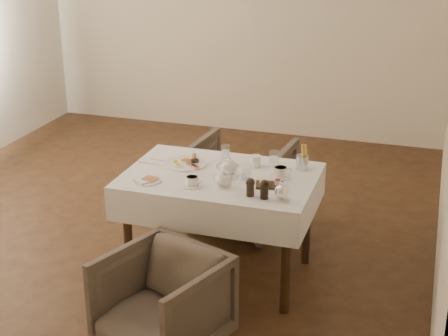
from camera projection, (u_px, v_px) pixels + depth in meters
table at (220, 191)px, 4.64m from camera, size 1.28×0.88×0.75m
armchair_near at (162, 303)px, 3.98m from camera, size 0.82×0.83×0.59m
armchair_far at (240, 184)px, 5.49m from camera, size 0.82×0.84×0.70m
breakfast_plate at (186, 163)px, 4.78m from camera, size 0.30×0.30×0.04m
side_plate at (147, 180)px, 4.48m from camera, size 0.19×0.17×0.02m
teapot_centre at (229, 166)px, 4.57m from camera, size 0.19×0.16×0.13m
teapot_front at (224, 178)px, 4.39m from camera, size 0.15×0.12×0.12m
creamer at (256, 161)px, 4.72m from camera, size 0.08×0.08×0.08m
teacup_near at (192, 182)px, 4.41m from camera, size 0.13×0.13×0.06m
teacup_far at (281, 173)px, 4.55m from camera, size 0.14×0.14×0.07m
glass_left at (225, 151)px, 4.90m from camera, size 0.08×0.08×0.09m
glass_mid at (247, 173)px, 4.50m from camera, size 0.07×0.07×0.10m
glass_right at (274, 158)px, 4.76m from camera, size 0.08×0.08×0.10m
condiment_board at (269, 184)px, 4.41m from camera, size 0.20×0.16×0.05m
pepper_mill_left at (250, 187)px, 4.25m from camera, size 0.07×0.07×0.12m
pepper_mill_right at (264, 189)px, 4.21m from camera, size 0.08×0.08×0.12m
silver_pot at (282, 191)px, 4.20m from camera, size 0.11×0.10×0.11m
fries_cup at (302, 159)px, 4.66m from camera, size 0.09×0.09×0.18m
cutlery_fork at (162, 160)px, 4.84m from camera, size 0.20×0.03×0.00m
cutlery_knife at (152, 164)px, 4.78m from camera, size 0.21×0.02×0.00m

